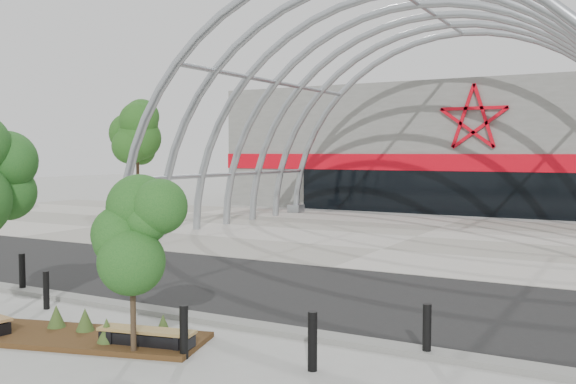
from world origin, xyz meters
TOP-DOWN VIEW (x-y plane):
  - ground at (0.00, 0.00)m, footprint 140.00×140.00m
  - road at (0.00, 3.50)m, footprint 140.00×7.00m
  - forecourt at (0.00, 15.50)m, footprint 60.00×17.00m
  - kerb at (0.00, -0.25)m, footprint 60.00×0.50m
  - arena_building at (0.00, 33.45)m, footprint 34.00×15.24m
  - vault_canopy at (0.00, 15.50)m, footprint 20.80×15.80m
  - planting_bed at (-1.27, -2.63)m, footprint 5.57×3.03m
  - street_tree_1 at (0.59, -2.83)m, footprint 1.29×1.29m
  - bench_1 at (0.54, -2.42)m, footprint 1.94×0.82m
  - bollard_0 at (-5.71, -0.20)m, footprint 0.16×0.16m
  - bollard_1 at (-3.65, -1.17)m, footprint 0.14×0.14m
  - bollard_2 at (1.48, -2.49)m, footprint 0.15×0.15m
  - bollard_3 at (3.78, -1.95)m, footprint 0.16×0.16m
  - bollard_4 at (5.25, -0.30)m, footprint 0.16×0.16m
  - bg_tree_0 at (-20.00, 20.00)m, footprint 3.00×3.00m

SIDE VIEW (x-z plane):
  - ground at x=0.00m, z-range 0.00..0.00m
  - road at x=0.00m, z-range 0.00..0.02m
  - vault_canopy at x=0.00m, z-range -10.16..10.20m
  - forecourt at x=0.00m, z-range 0.00..0.04m
  - kerb at x=0.00m, z-range 0.00..0.12m
  - planting_bed at x=-1.27m, z-range -0.15..0.42m
  - bench_1 at x=0.54m, z-range -0.01..0.39m
  - bollard_1 at x=-3.65m, z-range 0.00..0.90m
  - bollard_2 at x=1.48m, z-range 0.00..0.97m
  - bollard_4 at x=5.25m, z-range 0.00..0.97m
  - bollard_3 at x=3.78m, z-range 0.00..1.02m
  - bollard_0 at x=-5.71m, z-range 0.00..1.03m
  - street_tree_1 at x=0.59m, z-range 0.66..3.71m
  - arena_building at x=0.00m, z-range -0.01..7.99m
  - bg_tree_0 at x=-20.00m, z-range 1.41..7.86m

